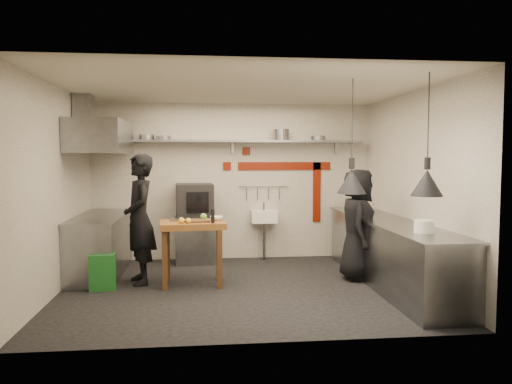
{
  "coord_description": "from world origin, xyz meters",
  "views": [
    {
      "loc": [
        -0.54,
        -6.9,
        1.85
      ],
      "look_at": [
        0.23,
        0.3,
        1.34
      ],
      "focal_mm": 35.0,
      "sensor_mm": 36.0,
      "label": 1
    }
  ],
  "objects": [
    {
      "name": "prep_table",
      "position": [
        -0.69,
        0.26,
        0.46
      ],
      "size": [
        0.97,
        0.71,
        0.92
      ],
      "primitive_type": null,
      "rotation": [
        0.0,
        0.0,
        0.08
      ],
      "color": "brown",
      "rests_on": "floor"
    },
    {
      "name": "pan_far_left",
      "position": [
        -1.5,
        1.92,
        2.19
      ],
      "size": [
        0.33,
        0.33,
        0.09
      ],
      "primitive_type": "cylinder",
      "rotation": [
        0.0,
        0.0,
        -0.36
      ],
      "color": "slate",
      "rests_on": "back_shelf"
    },
    {
      "name": "combi_oven",
      "position": [
        -0.68,
        1.76,
        1.09
      ],
      "size": [
        0.67,
        0.63,
        0.58
      ],
      "primitive_type": "cube",
      "rotation": [
        0.0,
        0.0,
        0.08
      ],
      "color": "black",
      "rests_on": "oven_stand"
    },
    {
      "name": "extractor_hood",
      "position": [
        -2.1,
        1.05,
        2.15
      ],
      "size": [
        0.78,
        1.6,
        0.5
      ],
      "primitive_type": "cube",
      "color": "slate",
      "rests_on": "ceiling"
    },
    {
      "name": "counter_left_top",
      "position": [
        -2.15,
        1.05,
        0.92
      ],
      "size": [
        0.76,
        2.0,
        0.03
      ],
      "primitive_type": "cube",
      "color": "slate",
      "rests_on": "counter_left"
    },
    {
      "name": "counter_right_top",
      "position": [
        2.15,
        0.0,
        0.92
      ],
      "size": [
        0.76,
        3.9,
        0.03
      ],
      "primitive_type": "cube",
      "color": "slate",
      "rests_on": "counter_right"
    },
    {
      "name": "back_shelf",
      "position": [
        0.0,
        1.92,
        2.12
      ],
      "size": [
        4.6,
        0.34,
        0.04
      ],
      "primitive_type": "cube",
      "color": "slate",
      "rests_on": "wall_back"
    },
    {
      "name": "sink_drain",
      "position": [
        0.55,
        1.88,
        0.34
      ],
      "size": [
        0.06,
        0.06,
        0.66
      ],
      "primitive_type": "cylinder",
      "color": "slate",
      "rests_on": "floor"
    },
    {
      "name": "chef_right",
      "position": [
        1.78,
        0.33,
        0.83
      ],
      "size": [
        0.72,
        0.92,
        1.66
      ],
      "primitive_type": "imported",
      "rotation": [
        0.0,
        0.0,
        1.31
      ],
      "color": "black",
      "rests_on": "floor"
    },
    {
      "name": "red_tile_b",
      "position": [
        -0.1,
        2.08,
        1.68
      ],
      "size": [
        0.14,
        0.02,
        0.14
      ],
      "primitive_type": "cube",
      "color": "#6C1505",
      "rests_on": "wall_back"
    },
    {
      "name": "hand_sink",
      "position": [
        0.55,
        1.92,
        0.78
      ],
      "size": [
        0.46,
        0.34,
        0.22
      ],
      "primitive_type": "cube",
      "color": "white",
      "rests_on": "wall_back"
    },
    {
      "name": "stock_pot",
      "position": [
        0.86,
        1.92,
        2.24
      ],
      "size": [
        0.35,
        0.35,
        0.2
      ],
      "primitive_type": "cylinder",
      "rotation": [
        0.0,
        0.0,
        0.29
      ],
      "color": "slate",
      "rests_on": "back_shelf"
    },
    {
      "name": "utensil_rail",
      "position": [
        0.55,
        2.06,
        1.32
      ],
      "size": [
        0.9,
        0.02,
        0.02
      ],
      "primitive_type": "cylinder",
      "rotation": [
        0.0,
        1.57,
        0.0
      ],
      "color": "slate",
      "rests_on": "wall_back"
    },
    {
      "name": "wall_front",
      "position": [
        0.0,
        -2.1,
        1.4
      ],
      "size": [
        5.0,
        0.04,
        2.8
      ],
      "primitive_type": "cube",
      "color": "beige",
      "rests_on": "floor"
    },
    {
      "name": "red_band_vert",
      "position": [
        1.55,
        2.08,
        1.2
      ],
      "size": [
        0.14,
        0.02,
        1.1
      ],
      "primitive_type": "cube",
      "color": "#6C1505",
      "rests_on": "wall_back"
    },
    {
      "name": "lemon_b",
      "position": [
        -0.74,
        0.06,
        0.96
      ],
      "size": [
        0.08,
        0.08,
        0.08
      ],
      "primitive_type": "sphere",
      "rotation": [
        0.0,
        0.0,
        0.07
      ],
      "color": "gold",
      "rests_on": "prep_table"
    },
    {
      "name": "green_bin",
      "position": [
        -1.94,
        0.18,
        0.25
      ],
      "size": [
        0.39,
        0.39,
        0.5
      ],
      "primitive_type": "cube",
      "rotation": [
        0.0,
        0.0,
        0.12
      ],
      "color": "#18591F",
      "rests_on": "floor"
    },
    {
      "name": "lemon_a",
      "position": [
        -0.84,
        0.08,
        0.96
      ],
      "size": [
        0.1,
        0.1,
        0.09
      ],
      "primitive_type": "sphere",
      "rotation": [
        0.0,
        0.0,
        0.16
      ],
      "color": "gold",
      "rests_on": "prep_table"
    },
    {
      "name": "shelf_bracket_left",
      "position": [
        -1.9,
        2.07,
        2.02
      ],
      "size": [
        0.04,
        0.06,
        0.24
      ],
      "primitive_type": "cube",
      "color": "slate",
      "rests_on": "wall_back"
    },
    {
      "name": "ceiling",
      "position": [
        0.0,
        0.0,
        2.8
      ],
      "size": [
        5.0,
        5.0,
        0.0
      ],
      "primitive_type": "plane",
      "color": "beige",
      "rests_on": "floor"
    },
    {
      "name": "oven_stand",
      "position": [
        -0.67,
        1.79,
        0.4
      ],
      "size": [
        0.73,
        0.67,
        0.8
      ],
      "primitive_type": "cube",
      "rotation": [
        0.0,
        0.0,
        0.08
      ],
      "color": "slate",
      "rests_on": "floor"
    },
    {
      "name": "pan_right",
      "position": [
        1.53,
        1.92,
        2.18
      ],
      "size": [
        0.27,
        0.27,
        0.08
      ],
      "primitive_type": "cylinder",
      "rotation": [
        0.0,
        0.0,
        0.06
      ],
      "color": "slate",
      "rests_on": "back_shelf"
    },
    {
      "name": "hood_duct",
      "position": [
        -2.35,
        1.05,
        2.55
      ],
      "size": [
        0.28,
        0.28,
        0.5
      ],
      "primitive_type": "cube",
      "color": "slate",
      "rests_on": "ceiling"
    },
    {
      "name": "small_bowl_right",
      "position": [
        2.1,
        -1.16,
        0.96
      ],
      "size": [
        0.24,
        0.24,
        0.05
      ],
      "primitive_type": "cylinder",
      "rotation": [
        0.0,
        0.0,
        -0.41
      ],
      "color": "white",
      "rests_on": "counter_right_top"
    },
    {
      "name": "chef_left",
      "position": [
        -1.45,
        0.43,
        0.95
      ],
      "size": [
        0.63,
        0.79,
        1.89
      ],
      "primitive_type": "imported",
      "rotation": [
        0.0,
        0.0,
        -1.28
      ],
      "color": "black",
      "rests_on": "floor"
    },
    {
      "name": "heat_lamp_far",
      "position": [
        2.0,
        -1.47,
        2.1
      ],
      "size": [
        0.41,
        0.41,
        1.4
      ],
      "primitive_type": null,
      "rotation": [
        0.0,
        0.0,
        -0.15
      ],
      "color": "black",
      "rests_on": "ceiling"
    },
    {
      "name": "counter_right",
      "position": [
        2.15,
        0.0,
        0.45
      ],
      "size": [
        0.7,
        3.8,
        0.9
      ],
      "primitive_type": "cube",
      "color": "slate",
      "rests_on": "floor"
    },
    {
      "name": "oven_door",
      "position": [
        -0.63,
        1.51,
        1.09
      ],
      "size": [
        0.5,
        0.07,
        0.46
      ],
      "primitive_type": "cube",
      "rotation": [
        0.0,
        0.0,
        0.08
      ],
      "color": "#6C1505",
      "rests_on": "combi_oven"
    },
    {
      "name": "wall_back",
      "position": [
        0.0,
        2.1,
        1.4
      ],
      "size": [
        5.0,
        0.04,
        2.8
      ],
      "primitive_type": "cube",
      "color": "beige",
      "rests_on": "floor"
    },
    {
      "name": "steel_tray",
      "position": [
        -0.91,
        0.33,
        0.94
      ],
      "size": [
        0.22,
        0.18,
        0.03
      ],
      "primitive_type": "cube",
      "rotation": [
        0.0,
        0.0,
        -0.36
      ],
      "color": "slate",
      "rests_on": "prep_table"
    },
    {
      "name": "pepper_mill",
      "position": [
        -0.4,
        0.05,
        1.02
      ],
      "size": [
        0.07,
        0.07,
        0.2
      ],
      "primitive_type": "cylinder",
      "rotation": [
        0.0,
        0.0,
        0.41
      ],
      "color": "black",
      "rests_on": "prep_table"
    },
    {
      "name": "wall_right",
      "position": [
        2.5,
        0.0,
        1.4
      ],
      "size": [
        0.04,
        4.2,
        2.8
      ],
      "primitive_type": "cube",
      "color": "beige",
      "rests_on": "floor"
    },
    {
      "name": "cutting_board",
      "position": [
        -0.62,
        0.19,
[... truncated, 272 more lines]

